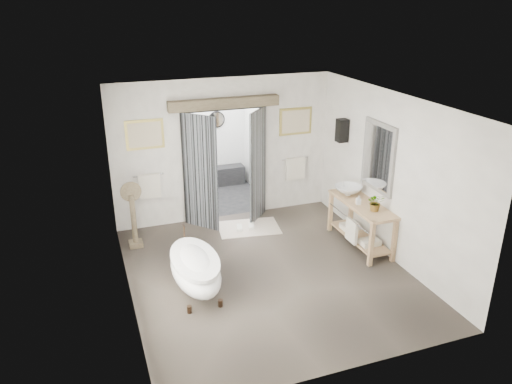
% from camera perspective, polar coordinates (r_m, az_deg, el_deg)
% --- Properties ---
extents(ground_plane, '(5.00, 5.00, 0.00)m').
position_cam_1_polar(ground_plane, '(8.52, 1.39, -9.26)').
color(ground_plane, brown).
extents(room_shell, '(4.52, 5.02, 2.91)m').
position_cam_1_polar(room_shell, '(7.61, 1.58, 2.34)').
color(room_shell, white).
rests_on(room_shell, ground_plane).
extents(shower_room, '(2.22, 2.01, 2.51)m').
position_cam_1_polar(shower_room, '(11.65, -5.68, 4.24)').
color(shower_room, '#2B2B2C').
rests_on(shower_room, ground_plane).
extents(back_wall_dressing, '(3.82, 0.71, 2.52)m').
position_cam_1_polar(back_wall_dressing, '(9.91, -3.38, 5.15)').
color(back_wall_dressing, black).
rests_on(back_wall_dressing, ground_plane).
extents(clawfoot_tub, '(0.72, 1.62, 0.79)m').
position_cam_1_polar(clawfoot_tub, '(7.95, -6.96, -8.66)').
color(clawfoot_tub, '#342318').
rests_on(clawfoot_tub, ground_plane).
extents(vanity, '(0.57, 1.60, 0.85)m').
position_cam_1_polar(vanity, '(9.37, 11.81, -3.22)').
color(vanity, tan).
rests_on(vanity, ground_plane).
extents(pedestal_mirror, '(0.38, 0.24, 1.28)m').
position_cam_1_polar(pedestal_mirror, '(9.40, -13.82, -3.03)').
color(pedestal_mirror, '#74654A').
rests_on(pedestal_mirror, ground_plane).
extents(rug, '(1.30, 0.97, 0.01)m').
position_cam_1_polar(rug, '(10.05, -0.83, -4.09)').
color(rug, beige).
rests_on(rug, ground_plane).
extents(slippers, '(0.43, 0.29, 0.05)m').
position_cam_1_polar(slippers, '(10.01, -1.22, -3.99)').
color(slippers, silver).
rests_on(slippers, rug).
extents(basin, '(0.58, 0.58, 0.18)m').
position_cam_1_polar(basin, '(9.54, 10.50, 0.18)').
color(basin, white).
rests_on(basin, vanity).
extents(plant, '(0.37, 0.35, 0.32)m').
position_cam_1_polar(plant, '(8.91, 13.53, -1.15)').
color(plant, gray).
rests_on(plant, vanity).
extents(soap_bottle_a, '(0.09, 0.09, 0.17)m').
position_cam_1_polar(soap_bottle_a, '(9.15, 11.64, -0.90)').
color(soap_bottle_a, gray).
rests_on(soap_bottle_a, vanity).
extents(soap_bottle_b, '(0.16, 0.16, 0.18)m').
position_cam_1_polar(soap_bottle_b, '(9.73, 9.90, 0.64)').
color(soap_bottle_b, gray).
rests_on(soap_bottle_b, vanity).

